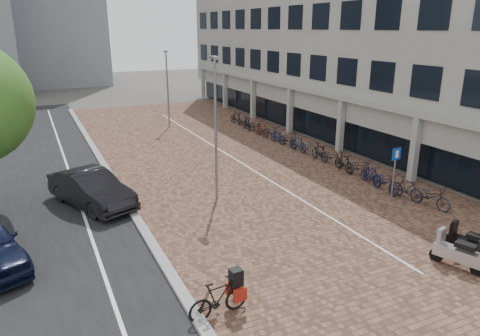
% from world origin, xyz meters
% --- Properties ---
extents(ground, '(140.00, 140.00, 0.00)m').
position_xyz_m(ground, '(0.00, 0.00, 0.00)').
color(ground, '#474442').
rests_on(ground, ground).
extents(plaza_brick, '(14.50, 42.00, 0.04)m').
position_xyz_m(plaza_brick, '(2.00, 12.00, 0.01)').
color(plaza_brick, brown).
rests_on(plaza_brick, ground).
extents(street_asphalt, '(8.00, 50.00, 0.03)m').
position_xyz_m(street_asphalt, '(-9.00, 12.00, 0.01)').
color(street_asphalt, black).
rests_on(street_asphalt, ground).
extents(curb, '(0.35, 42.00, 0.14)m').
position_xyz_m(curb, '(-5.10, 12.00, 0.07)').
color(curb, gray).
rests_on(curb, ground).
extents(lane_line, '(0.12, 44.00, 0.00)m').
position_xyz_m(lane_line, '(-7.00, 12.00, 0.02)').
color(lane_line, white).
rests_on(lane_line, street_asphalt).
extents(parking_line, '(0.10, 30.00, 0.00)m').
position_xyz_m(parking_line, '(2.20, 12.00, 0.04)').
color(parking_line, white).
rests_on(parking_line, plaza_brick).
extents(office_building, '(8.40, 40.00, 15.00)m').
position_xyz_m(office_building, '(12.97, 16.00, 8.44)').
color(office_building, '#9B9B96').
rests_on(office_building, ground).
extents(car_dark, '(3.43, 5.12, 1.60)m').
position_xyz_m(car_dark, '(-6.50, 7.48, 0.80)').
color(car_dark, black).
rests_on(car_dark, ground).
extents(hero_bike, '(1.84, 0.68, 1.27)m').
position_xyz_m(hero_bike, '(-4.50, -2.16, 0.56)').
color(hero_bike, black).
rests_on(hero_bike, ground).
extents(scooter_front, '(1.14, 1.92, 1.26)m').
position_xyz_m(scooter_front, '(3.50, -3.18, 0.63)').
color(scooter_front, '#A9A8AD').
rests_on(scooter_front, ground).
extents(scooter_mid, '(1.06, 1.88, 1.23)m').
position_xyz_m(scooter_mid, '(4.40, -2.90, 0.62)').
color(scooter_mid, black).
rests_on(scooter_mid, ground).
extents(parking_sign, '(0.53, 0.12, 2.54)m').
position_xyz_m(parking_sign, '(5.70, 2.13, 1.72)').
color(parking_sign, slate).
rests_on(parking_sign, ground).
extents(lamp_near, '(0.12, 0.12, 6.33)m').
position_xyz_m(lamp_near, '(-1.22, 5.91, 3.16)').
color(lamp_near, slate).
rests_on(lamp_near, ground).
extents(lamp_far, '(0.12, 0.12, 5.83)m').
position_xyz_m(lamp_far, '(1.24, 21.65, 2.91)').
color(lamp_far, slate).
rests_on(lamp_far, ground).
extents(bike_row, '(1.39, 21.48, 1.05)m').
position_xyz_m(bike_row, '(6.59, 10.65, 0.52)').
color(bike_row, '#232228').
rests_on(bike_row, ground).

